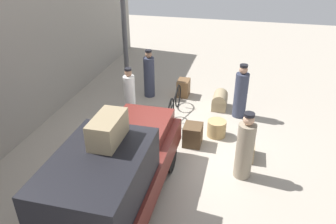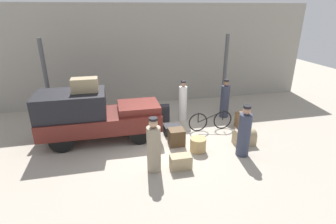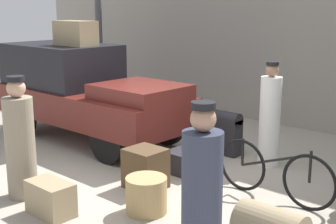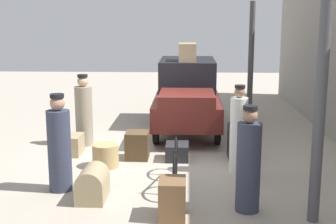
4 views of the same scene
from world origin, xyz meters
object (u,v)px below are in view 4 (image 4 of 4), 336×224
(suitcase_small_leather, at_px, (92,184))
(trunk_large_brown, at_px, (177,152))
(porter_carrying_trunk, at_px, (248,164))
(trunk_barrel_dark, at_px, (234,140))
(bicycle, at_px, (175,165))
(trunk_wicker_pale, at_px, (73,145))
(porter_standing_middle, at_px, (239,133))
(suitcase_black_upright, at_px, (172,199))
(conductor_in_dark_uniform, at_px, (84,113))
(porter_lifting_near_truck, at_px, (59,147))
(truck, at_px, (187,93))
(wicker_basket, at_px, (106,156))
(trunk_on_truck_roof, at_px, (188,52))
(trunk_umber_medium, at_px, (137,145))

(suitcase_small_leather, bearing_deg, trunk_large_brown, 149.41)
(porter_carrying_trunk, distance_m, trunk_barrel_dark, 2.68)
(suitcase_small_leather, bearing_deg, bicycle, 118.61)
(porter_carrying_trunk, height_order, trunk_wicker_pale, porter_carrying_trunk)
(porter_standing_middle, xyz_separation_m, suitcase_black_upright, (2.08, -1.15, -0.48))
(trunk_large_brown, bearing_deg, bicycle, 0.14)
(porter_carrying_trunk, bearing_deg, suitcase_small_leather, -97.91)
(conductor_in_dark_uniform, relative_size, porter_lifting_near_truck, 0.98)
(trunk_barrel_dark, relative_size, trunk_large_brown, 1.32)
(truck, xyz_separation_m, porter_lifting_near_truck, (4.51, -2.10, -0.20))
(truck, bearing_deg, wicker_basket, -25.76)
(porter_carrying_trunk, height_order, trunk_barrel_dark, porter_carrying_trunk)
(porter_carrying_trunk, height_order, porter_standing_middle, porter_standing_middle)
(truck, bearing_deg, conductor_in_dark_uniform, -54.00)
(truck, relative_size, porter_lifting_near_truck, 2.44)
(wicker_basket, height_order, trunk_wicker_pale, wicker_basket)
(trunk_barrel_dark, bearing_deg, suitcase_black_upright, -21.62)
(porter_standing_middle, xyz_separation_m, trunk_on_truck_roof, (-3.59, -0.96, 1.21))
(wicker_basket, xyz_separation_m, trunk_on_truck_roof, (-3.38, 1.56, 1.75))
(porter_carrying_trunk, relative_size, porter_standing_middle, 0.98)
(porter_standing_middle, bearing_deg, porter_lifting_near_truck, -70.78)
(wicker_basket, relative_size, trunk_wicker_pale, 0.84)
(porter_carrying_trunk, xyz_separation_m, suitcase_small_leather, (-0.33, -2.40, -0.49))
(truck, height_order, trunk_large_brown, truck)
(porter_standing_middle, relative_size, suitcase_black_upright, 2.90)
(truck, bearing_deg, suitcase_black_upright, -1.95)
(trunk_wicker_pale, height_order, trunk_on_truck_roof, trunk_on_truck_roof)
(suitcase_small_leather, bearing_deg, trunk_barrel_dark, 133.37)
(trunk_large_brown, xyz_separation_m, trunk_wicker_pale, (-0.28, -2.21, 0.04))
(porter_standing_middle, relative_size, trunk_wicker_pale, 2.73)
(conductor_in_dark_uniform, bearing_deg, porter_standing_middle, 61.80)
(wicker_basket, height_order, suitcase_small_leather, suitcase_small_leather)
(trunk_umber_medium, bearing_deg, bicycle, 28.39)
(porter_standing_middle, height_order, trunk_on_truck_roof, trunk_on_truck_roof)
(porter_lifting_near_truck, xyz_separation_m, porter_standing_middle, (-1.07, 3.06, 0.02))
(porter_carrying_trunk, height_order, trunk_large_brown, porter_carrying_trunk)
(suitcase_small_leather, bearing_deg, trunk_wicker_pale, -159.68)
(wicker_basket, relative_size, porter_standing_middle, 0.31)
(porter_standing_middle, bearing_deg, porter_carrying_trunk, -1.27)
(porter_lifting_near_truck, distance_m, trunk_large_brown, 2.68)
(wicker_basket, height_order, trunk_large_brown, wicker_basket)
(wicker_basket, xyz_separation_m, trunk_barrel_dark, (-0.66, 2.54, 0.18))
(porter_lifting_near_truck, height_order, porter_standing_middle, porter_standing_middle)
(truck, xyz_separation_m, trunk_large_brown, (2.71, -0.19, -0.78))
(conductor_in_dark_uniform, bearing_deg, trunk_large_brown, 64.18)
(bicycle, distance_m, trunk_umber_medium, 1.73)
(bicycle, bearing_deg, trunk_on_truck_roof, 177.58)
(trunk_umber_medium, bearing_deg, trunk_on_truck_roof, 160.32)
(trunk_umber_medium, bearing_deg, suitcase_black_upright, 16.02)
(suitcase_small_leather, distance_m, suitcase_black_upright, 1.43)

